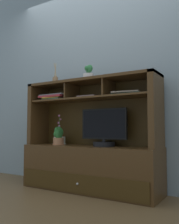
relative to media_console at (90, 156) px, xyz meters
The scene contains 11 objects.
floor_plane 0.39m from the media_console, 90.00° to the right, with size 6.00×6.00×0.02m, color brown.
back_wall 1.05m from the media_console, 90.00° to the left, with size 6.00×0.02×2.80m, color gray.
media_console is the anchor object (origin of this frame).
tv_monitor 0.34m from the media_console, ahead, with size 0.54×0.24×0.41m.
potted_orchid 0.47m from the media_console, behind, with size 0.16×0.16×0.36m.
potted_fern 0.46m from the media_console, behind, with size 0.14×0.14×0.22m.
magazine_stack_left 0.83m from the media_console, behind, with size 0.38×0.23×0.06m.
magazine_stack_centre 0.66m from the media_console, 97.91° to the left, with size 0.38×0.22×0.02m.
magazine_stack_right 0.81m from the media_console, ahead, with size 0.32×0.26×0.03m.
diffuser_bottle 1.04m from the media_console, behind, with size 0.07×0.07×0.27m.
potted_succulent 0.93m from the media_console, 90.38° to the right, with size 0.14×0.14×0.17m.
Camera 1 is at (1.49, -2.41, 0.68)m, focal length 40.39 mm.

